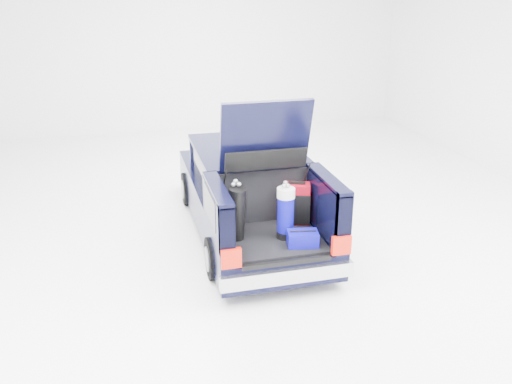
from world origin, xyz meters
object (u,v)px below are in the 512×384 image
object	(u,v)px
blue_golf_bag	(286,213)
blue_duffel	(303,238)
black_golf_bag	(237,213)
red_suitcase	(296,204)
car	(247,192)

from	to	relation	value
blue_golf_bag	blue_duffel	distance (m)	0.43
black_golf_bag	blue_golf_bag	world-z (taller)	black_golf_bag
blue_duffel	black_golf_bag	bearing A→B (deg)	164.46
black_golf_bag	blue_golf_bag	xyz separation A→B (m)	(0.66, -0.11, -0.01)
red_suitcase	black_golf_bag	xyz separation A→B (m)	(-0.96, -0.32, 0.08)
blue_golf_bag	blue_duffel	size ratio (longest dim) A/B	1.84
black_golf_bag	blue_golf_bag	distance (m)	0.67
blue_golf_bag	car	bearing A→B (deg)	96.34
red_suitcase	black_golf_bag	world-z (taller)	black_golf_bag
car	blue_duffel	world-z (taller)	car
car	red_suitcase	world-z (taller)	car
black_golf_bag	car	bearing A→B (deg)	56.34
car	blue_golf_bag	xyz separation A→B (m)	(0.16, -1.62, 0.30)
red_suitcase	blue_golf_bag	bearing A→B (deg)	-107.51
car	red_suitcase	xyz separation A→B (m)	(0.46, -1.19, 0.23)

